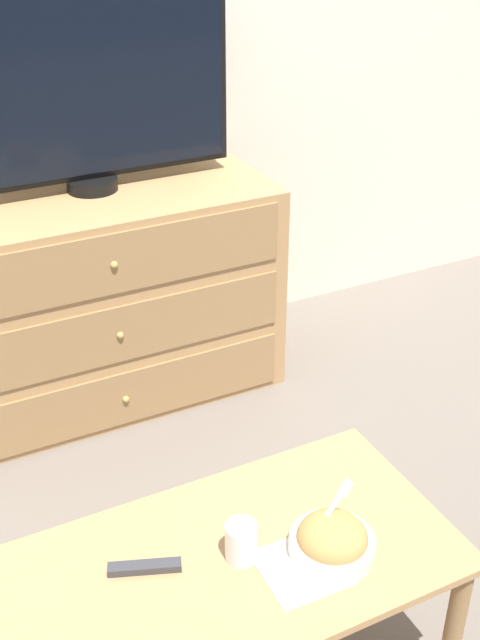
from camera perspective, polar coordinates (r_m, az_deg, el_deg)
ground_plane at (r=3.30m, az=-8.98°, el=-1.83°), size 12.00×12.00×0.00m
wall_back at (r=2.87m, az=-11.32°, el=21.09°), size 12.00×0.05×2.60m
dresser at (r=2.84m, az=-10.24°, el=1.34°), size 1.25×0.53×0.76m
tv at (r=2.65m, az=-11.19°, el=16.49°), size 0.98×0.17×0.71m
coffee_table at (r=1.82m, az=-1.15°, el=-18.05°), size 1.02×0.53×0.42m
takeout_bowl at (r=1.79m, az=6.58°, el=-15.31°), size 0.19×0.19×0.16m
drink_cup at (r=1.76m, az=0.09°, el=-15.62°), size 0.07×0.07×0.09m
napkin at (r=1.77m, az=4.44°, el=-17.15°), size 0.18×0.18×0.00m
remote_control at (r=1.77m, az=-6.80°, el=-17.06°), size 0.15×0.08×0.02m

